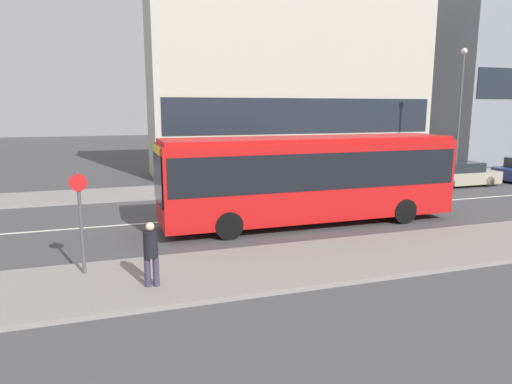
% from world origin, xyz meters
% --- Properties ---
extents(ground_plane, '(120.00, 120.00, 0.00)m').
position_xyz_m(ground_plane, '(0.00, 0.00, 0.00)').
color(ground_plane, '#444447').
extents(sidewalk_near, '(44.00, 3.50, 0.13)m').
position_xyz_m(sidewalk_near, '(0.00, -6.25, 0.07)').
color(sidewalk_near, gray).
rests_on(sidewalk_near, ground_plane).
extents(sidewalk_far, '(44.00, 3.50, 0.13)m').
position_xyz_m(sidewalk_far, '(0.00, 6.25, 0.07)').
color(sidewalk_far, gray).
rests_on(sidewalk_far, ground_plane).
extents(lane_centerline, '(41.80, 0.16, 0.01)m').
position_xyz_m(lane_centerline, '(0.00, 0.00, 0.00)').
color(lane_centerline, silver).
rests_on(lane_centerline, ground_plane).
extents(apartment_block_left_tower, '(19.05, 4.77, 14.10)m').
position_xyz_m(apartment_block_left_tower, '(7.29, 11.84, 7.04)').
color(apartment_block_left_tower, '#B7B2A3').
rests_on(apartment_block_left_tower, ground_plane).
extents(city_bus, '(11.23, 2.63, 3.30)m').
position_xyz_m(city_bus, '(2.23, -1.93, 1.90)').
color(city_bus, red).
rests_on(city_bus, ground_plane).
extents(parked_car_0, '(4.42, 1.75, 1.35)m').
position_xyz_m(parked_car_0, '(14.01, 3.23, 0.64)').
color(parked_car_0, '#A39E84').
rests_on(parked_car_0, ground_plane).
extents(pedestrian_near_stop, '(0.35, 0.34, 1.58)m').
position_xyz_m(pedestrian_near_stop, '(-4.12, -6.82, 1.02)').
color(pedestrian_near_stop, '#383347').
rests_on(pedestrian_near_stop, sidewalk_near).
extents(bus_stop_sign, '(0.44, 0.12, 2.67)m').
position_xyz_m(bus_stop_sign, '(-5.71, -5.40, 1.69)').
color(bus_stop_sign, '#4C4C51').
rests_on(bus_stop_sign, sidewalk_near).
extents(street_lamp, '(0.36, 0.36, 7.74)m').
position_xyz_m(street_lamp, '(15.52, 5.28, 4.78)').
color(street_lamp, '#4C4C51').
rests_on(street_lamp, sidewalk_far).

